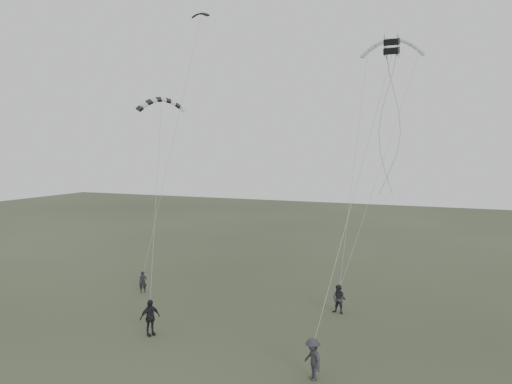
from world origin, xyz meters
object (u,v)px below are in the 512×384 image
at_px(kite_pale_large, 393,40).
at_px(kite_striped, 161,99).
at_px(flyer_right, 339,299).
at_px(kite_box, 392,46).
at_px(kite_dark_small, 200,14).
at_px(flyer_left, 143,282).
at_px(flyer_far, 313,359).
at_px(flyer_center, 150,318).

height_order(kite_pale_large, kite_striped, kite_pale_large).
relative_size(flyer_right, kite_box, 2.36).
height_order(kite_dark_small, kite_box, kite_dark_small).
distance_m(kite_dark_small, kite_striped, 9.03).
bearing_deg(kite_dark_small, flyer_left, -112.88).
bearing_deg(kite_box, kite_striped, 174.98).
bearing_deg(kite_dark_small, flyer_far, -45.09).
bearing_deg(kite_striped, kite_box, -45.97).
distance_m(flyer_far, kite_pale_large, 23.19).
distance_m(kite_dark_small, kite_pale_large, 14.11).
height_order(flyer_center, kite_dark_small, kite_dark_small).
bearing_deg(flyer_left, flyer_far, -61.53).
xyz_separation_m(kite_pale_large, kite_box, (1.35, -10.20, -2.44)).
distance_m(flyer_right, kite_pale_large, 18.22).
relative_size(kite_dark_small, kite_pale_large, 0.31).
bearing_deg(flyer_right, flyer_left, -165.67).
bearing_deg(kite_dark_small, flyer_right, -17.82).
xyz_separation_m(flyer_right, kite_dark_small, (-11.66, 3.92, 19.20)).
xyz_separation_m(kite_dark_small, kite_box, (14.92, -7.20, -4.89)).
bearing_deg(kite_box, flyer_right, 134.92).
height_order(flyer_center, kite_striped, kite_striped).
relative_size(flyer_center, kite_pale_large, 0.46).
xyz_separation_m(flyer_center, kite_pale_large, (10.49, 14.43, 16.65)).
relative_size(flyer_left, flyer_far, 0.81).
distance_m(flyer_far, kite_dark_small, 26.42).
distance_m(flyer_right, kite_dark_small, 22.80).
distance_m(flyer_left, kite_pale_large, 24.34).
xyz_separation_m(flyer_left, flyer_far, (14.78, -8.22, 0.18)).
distance_m(flyer_right, flyer_far, 9.18).
bearing_deg(kite_dark_small, kite_box, -25.02).
bearing_deg(kite_box, flyer_left, 172.20).
bearing_deg(flyer_left, kite_box, -40.40).
relative_size(flyer_center, kite_striped, 0.65).
bearing_deg(kite_pale_large, flyer_center, -136.30).
bearing_deg(flyer_right, flyer_center, -128.22).
relative_size(flyer_left, flyer_center, 0.76).
height_order(flyer_left, flyer_right, flyer_right).
bearing_deg(flyer_center, kite_striped, 54.20).
height_order(flyer_left, kite_dark_small, kite_dark_small).
distance_m(flyer_right, kite_box, 15.04).
distance_m(kite_striped, kite_box, 14.76).
height_order(flyer_far, kite_box, kite_box).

